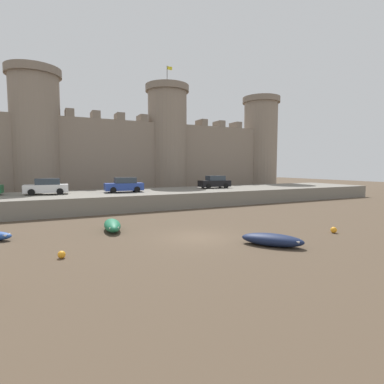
{
  "coord_description": "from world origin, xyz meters",
  "views": [
    {
      "loc": [
        -8.49,
        -16.37,
        4.43
      ],
      "look_at": [
        1.59,
        4.04,
        2.5
      ],
      "focal_mm": 28.0,
      "sensor_mm": 36.0,
      "label": 1
    }
  ],
  "objects": [
    {
      "name": "ground_plane",
      "position": [
        0.0,
        0.0,
        0.0
      ],
      "size": [
        160.0,
        160.0,
        0.0
      ],
      "primitive_type": "plane",
      "color": "#4C3D2D"
    },
    {
      "name": "quay_road",
      "position": [
        0.0,
        16.61,
        0.82
      ],
      "size": [
        67.63,
        10.0,
        1.64
      ],
      "primitive_type": "cube",
      "color": "slate",
      "rests_on": "ground"
    },
    {
      "name": "castle",
      "position": [
        -0.0,
        28.39,
        7.43
      ],
      "size": [
        62.42,
        6.79,
        20.09
      ],
      "color": "gray",
      "rests_on": "ground"
    },
    {
      "name": "rowboat_midflat_centre",
      "position": [
        2.83,
        -3.6,
        0.36
      ],
      "size": [
        3.12,
        3.47,
        0.69
      ],
      "color": "#141E3D",
      "rests_on": "ground"
    },
    {
      "name": "rowboat_foreground_right",
      "position": [
        -4.41,
        4.36,
        0.41
      ],
      "size": [
        1.46,
        3.41,
        0.78
      ],
      "color": "#1E6B47",
      "rests_on": "ground"
    },
    {
      "name": "mooring_buoy_off_centre",
      "position": [
        8.76,
        -2.88,
        0.2
      ],
      "size": [
        0.41,
        0.41,
        0.41
      ],
      "primitive_type": "sphere",
      "color": "orange",
      "rests_on": "ground"
    },
    {
      "name": "mooring_buoy_mid_mud",
      "position": [
        -7.88,
        -0.86,
        0.18
      ],
      "size": [
        0.36,
        0.36,
        0.36
      ],
      "primitive_type": "sphere",
      "color": "orange",
      "rests_on": "ground"
    },
    {
      "name": "car_quay_east",
      "position": [
        -0.64,
        16.37,
        2.41
      ],
      "size": [
        4.19,
        2.07,
        1.62
      ],
      "color": "#263F99",
      "rests_on": "quay_road"
    },
    {
      "name": "car_quay_centre_east",
      "position": [
        -8.33,
        17.13,
        2.41
      ],
      "size": [
        4.19,
        2.07,
        1.62
      ],
      "color": "silver",
      "rests_on": "quay_road"
    },
    {
      "name": "car_quay_west",
      "position": [
        11.54,
        17.47,
        2.41
      ],
      "size": [
        4.19,
        2.07,
        1.62
      ],
      "color": "black",
      "rests_on": "quay_road"
    }
  ]
}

